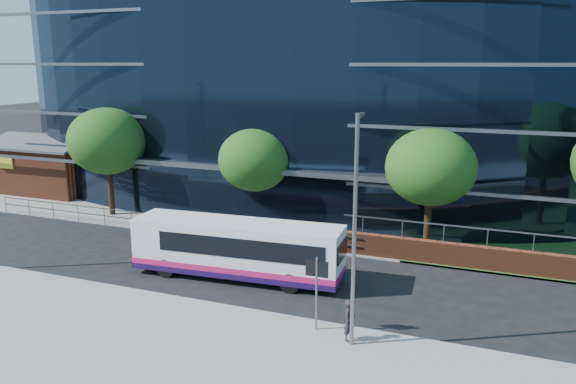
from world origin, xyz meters
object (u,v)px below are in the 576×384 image
at_px(city_bus, 239,249).
at_px(tree_far_a, 107,141).
at_px(street_sign, 317,278).
at_px(tree_far_b, 255,160).
at_px(pedestrian, 350,320).
at_px(streetlight_east, 355,225).
at_px(tree_far_c, 431,167).
at_px(brick_pavilion, 53,166).

bearing_deg(city_bus, tree_far_a, 147.89).
distance_m(street_sign, tree_far_b, 13.54).
bearing_deg(tree_far_a, pedestrian, -30.15).
height_order(tree_far_a, streetlight_east, streetlight_east).
relative_size(tree_far_b, city_bus, 0.61).
height_order(tree_far_c, streetlight_east, streetlight_east).
bearing_deg(tree_far_c, tree_far_a, 180.00).
bearing_deg(tree_far_c, city_bus, -138.36).
bearing_deg(tree_far_a, streetlight_east, -30.46).
xyz_separation_m(tree_far_a, tree_far_b, (10.00, 0.50, -0.65)).
bearing_deg(streetlight_east, street_sign, 158.64).
xyz_separation_m(brick_pavilion, tree_far_c, (29.00, -4.50, 2.60)).
distance_m(street_sign, streetlight_east, 2.80).
bearing_deg(tree_far_b, streetlight_east, -52.37).
bearing_deg(tree_far_c, streetlight_east, -95.11).
xyz_separation_m(street_sign, tree_far_b, (-7.50, 11.09, 2.06)).
xyz_separation_m(tree_far_a, streetlight_east, (19.00, -11.17, -0.42)).
relative_size(street_sign, tree_far_a, 0.40).
xyz_separation_m(brick_pavilion, tree_far_a, (9.00, -4.50, 2.92)).
distance_m(tree_far_c, city_bus, 10.56).
distance_m(brick_pavilion, tree_far_b, 19.55).
xyz_separation_m(street_sign, pedestrian, (1.35, -0.36, -1.25)).
bearing_deg(street_sign, tree_far_c, 76.71).
height_order(tree_far_b, tree_far_c, tree_far_c).
distance_m(brick_pavilion, streetlight_east, 32.19).
height_order(brick_pavilion, tree_far_c, tree_far_c).
distance_m(tree_far_b, tree_far_c, 10.02).
height_order(street_sign, tree_far_a, tree_far_a).
distance_m(tree_far_a, city_bus, 14.57).
distance_m(tree_far_b, city_bus, 8.11).
bearing_deg(pedestrian, tree_far_c, 8.22).
bearing_deg(brick_pavilion, streetlight_east, -29.24).
bearing_deg(brick_pavilion, pedestrian, -29.01).
bearing_deg(tree_far_b, street_sign, -55.92).
relative_size(tree_far_b, streetlight_east, 0.76).
bearing_deg(tree_far_b, tree_far_c, -2.86).
bearing_deg(tree_far_a, tree_far_b, 2.86).
distance_m(tree_far_b, streetlight_east, 14.74).
relative_size(tree_far_a, tree_far_c, 1.07).
bearing_deg(tree_far_b, tree_far_a, -177.14).
bearing_deg(tree_far_b, brick_pavilion, 168.12).
relative_size(street_sign, pedestrian, 1.87).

